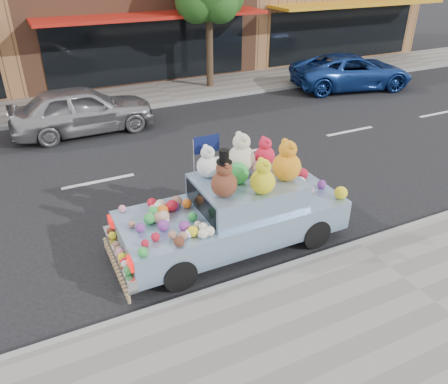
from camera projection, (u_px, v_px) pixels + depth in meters
ground at (239, 153)px, 12.49m from camera, size 120.00×120.00×0.00m
near_sidewalk at (418, 292)px, 7.34m from camera, size 60.00×3.00×0.12m
far_sidewalk at (165, 93)px, 17.57m from camera, size 60.00×3.00×0.12m
near_kerb at (358, 244)px, 8.52m from camera, size 60.00×0.12×0.13m
far_kerb at (178, 103)px, 16.39m from camera, size 60.00×0.12×0.13m
car_silver at (83, 110)px, 13.60m from camera, size 4.38×1.81×1.48m
car_blue at (352, 71)px, 18.08m from camera, size 5.38×3.36×1.39m
art_car at (235, 208)px, 8.29m from camera, size 4.49×1.78×2.22m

